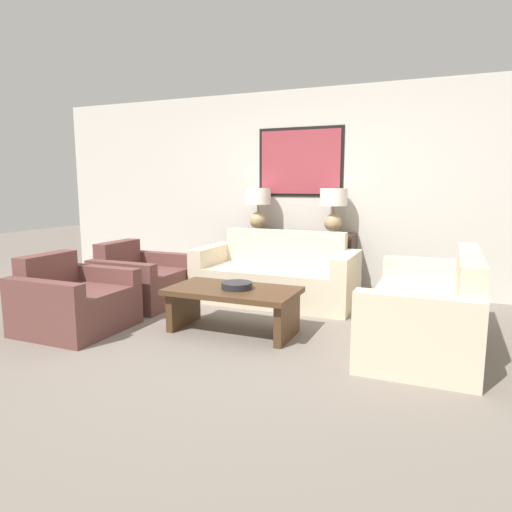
# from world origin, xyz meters

# --- Properties ---
(ground_plane) EXTENTS (20.00, 20.00, 0.00)m
(ground_plane) POSITION_xyz_m (0.00, 0.00, 0.00)
(ground_plane) COLOR slate
(back_wall) EXTENTS (7.82, 0.12, 2.65)m
(back_wall) POSITION_xyz_m (0.00, 2.44, 1.33)
(back_wall) COLOR beige
(back_wall) RESTS_ON ground_plane
(console_table) EXTENTS (1.60, 0.40, 0.78)m
(console_table) POSITION_xyz_m (0.00, 2.16, 0.39)
(console_table) COLOR #332319
(console_table) RESTS_ON ground_plane
(table_lamp_left) EXTENTS (0.35, 0.35, 0.58)m
(table_lamp_left) POSITION_xyz_m (-0.52, 2.16, 1.13)
(table_lamp_left) COLOR tan
(table_lamp_left) RESTS_ON console_table
(table_lamp_right) EXTENTS (0.35, 0.35, 0.58)m
(table_lamp_right) POSITION_xyz_m (0.52, 2.16, 1.13)
(table_lamp_right) COLOR tan
(table_lamp_right) RESTS_ON console_table
(couch_by_back_wall) EXTENTS (1.90, 0.89, 0.83)m
(couch_by_back_wall) POSITION_xyz_m (0.00, 1.49, 0.29)
(couch_by_back_wall) COLOR beige
(couch_by_back_wall) RESTS_ON ground_plane
(couch_by_side) EXTENTS (0.89, 1.90, 0.83)m
(couch_by_side) POSITION_xyz_m (1.76, 0.59, 0.29)
(couch_by_side) COLOR beige
(couch_by_side) RESTS_ON ground_plane
(coffee_table) EXTENTS (1.23, 0.68, 0.43)m
(coffee_table) POSITION_xyz_m (0.03, 0.21, 0.32)
(coffee_table) COLOR #4C331E
(coffee_table) RESTS_ON ground_plane
(decorative_bowl) EXTENTS (0.29, 0.29, 0.06)m
(decorative_bowl) POSITION_xyz_m (0.07, 0.21, 0.46)
(decorative_bowl) COLOR #232328
(decorative_bowl) RESTS_ON coffee_table
(armchair_near_back_wall) EXTENTS (0.88, 0.92, 0.73)m
(armchair_near_back_wall) POSITION_xyz_m (-1.44, 0.74, 0.26)
(armchair_near_back_wall) COLOR brown
(armchair_near_back_wall) RESTS_ON ground_plane
(armchair_near_camera) EXTENTS (0.88, 0.92, 0.73)m
(armchair_near_camera) POSITION_xyz_m (-1.44, -0.31, 0.26)
(armchair_near_camera) COLOR brown
(armchair_near_camera) RESTS_ON ground_plane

